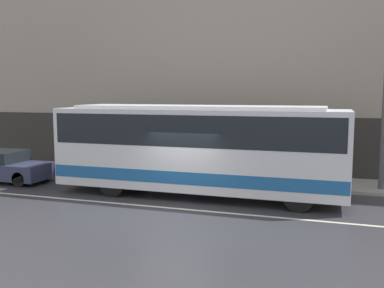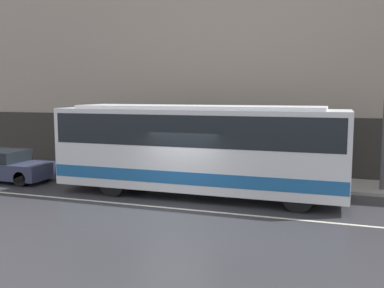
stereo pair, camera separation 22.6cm
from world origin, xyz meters
TOP-DOWN VIEW (x-y plane):
  - ground_plane at (0.00, 0.00)m, footprint 60.00×60.00m
  - sidewalk at (0.00, 5.38)m, footprint 60.00×2.75m
  - building_facade at (0.00, 6.90)m, footprint 60.00×0.35m
  - lane_stripe at (0.00, 0.00)m, footprint 54.00×0.14m
  - transit_bus at (0.15, 1.98)m, footprint 10.84×2.51m
  - sedan_dark_behind at (-9.09, 1.98)m, footprint 4.72×1.84m
  - pedestrian_waiting at (-0.85, 4.90)m, footprint 0.36×0.36m

SIDE VIEW (x-z plane):
  - ground_plane at x=0.00m, z-range 0.00..0.00m
  - lane_stripe at x=0.00m, z-range 0.00..0.01m
  - sidewalk at x=0.00m, z-range 0.00..0.12m
  - sedan_dark_behind at x=-9.09m, z-range -0.03..1.31m
  - pedestrian_waiting at x=-0.85m, z-range 0.07..1.71m
  - transit_bus at x=0.15m, z-range 0.22..3.63m
  - building_facade at x=0.00m, z-range -0.20..11.76m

